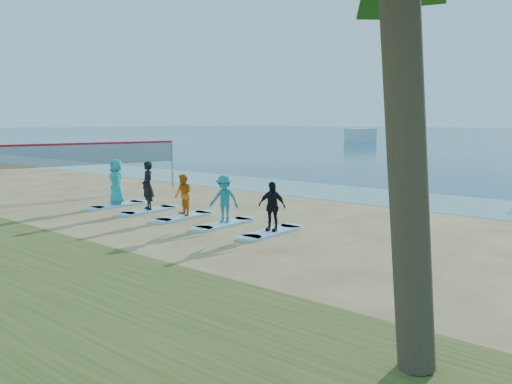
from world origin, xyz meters
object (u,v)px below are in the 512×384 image
Objects in this scene: surfboard_1 at (148,210)px; student_0 at (117,182)px; surfboard_3 at (224,224)px; student_3 at (224,199)px; surfboard_2 at (184,217)px; student_4 at (272,206)px; surfboard_4 at (272,232)px; boat_offshore_a at (361,142)px; volleyball_net at (87,155)px; student_1 at (148,185)px; surfboard_0 at (117,205)px; student_2 at (183,195)px.

student_0 is at bearing -180.00° from surfboard_1.
student_3 reaches higher than surfboard_3.
student_4 is (4.02, -0.00, 0.82)m from surfboard_2.
student_0 is 8.10m from surfboard_4.
boat_offshore_a is 3.20× the size of surfboard_1.
student_4 is (2.01, 0.00, -0.03)m from student_3.
student_0 is 8.04m from student_4.
volleyball_net is 4.76× the size of student_0.
student_4 is at bearing 20.03° from student_1.
surfboard_0 is at bearing -159.97° from student_1.
student_0 is 4.02m from student_2.
student_4 is at bearing -18.11° from student_3.
surfboard_3 is at bearing 180.00° from surfboard_4.
surfboard_2 is at bearing 20.03° from student_1.
surfboard_2 is at bearing 0.00° from surfboard_1.
volleyball_net is 10.13m from student_3.
surfboard_1 is at bearing -162.35° from student_2.
surfboard_3 is 2.17m from student_4.
student_0 is 6.03m from student_3.
student_3 is at bearing 20.03° from student_1.
surfboard_2 is 1.00× the size of surfboard_3.
student_4 is (8.04, -0.00, 0.82)m from surfboard_0.
student_4 is (2.01, -0.00, 0.82)m from surfboard_3.
boat_offshore_a is 4.67× the size of student_2.
boat_offshore_a is 72.74m from student_3.
surfboard_1 and surfboard_2 have the same top height.
volleyball_net reaches higher than surfboard_0.
student_2 is (2.01, -0.00, 0.80)m from surfboard_1.
surfboard_2 is 1.46× the size of student_2.
student_4 is at bearing -0.00° from surfboard_0.
surfboard_0 is at bearing -162.35° from student_2.
surfboard_0 is 1.19× the size of student_0.
student_1 reaches higher than student_2.
surfboard_1 is at bearing -71.77° from boat_offshore_a.
surfboard_3 is at bearing 0.00° from surfboard_0.
surfboard_3 is at bearing 22.21° from student_0.
surfboard_3 is at bearing 0.00° from surfboard_1.
volleyball_net is 5.86× the size of student_2.
surfboard_4 is at bearing 0.00° from surfboard_1.
student_2 is (4.02, -0.00, 0.80)m from surfboard_0.
student_4 reaches higher than boat_offshore_a.
student_2 reaches higher than surfboard_0.
surfboard_0 and surfboard_2 have the same top height.
boat_offshore_a is at bearing 131.81° from student_0.
student_1 is at bearing 167.58° from student_4.
surfboard_2 is (4.02, 0.00, 0.00)m from surfboard_0.
student_3 is at bearing -180.00° from surfboard_4.
surfboard_1 is 4.02m from surfboard_3.
student_1 reaches higher than student_4.
student_2 is at bearing -90.00° from surfboard_2.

